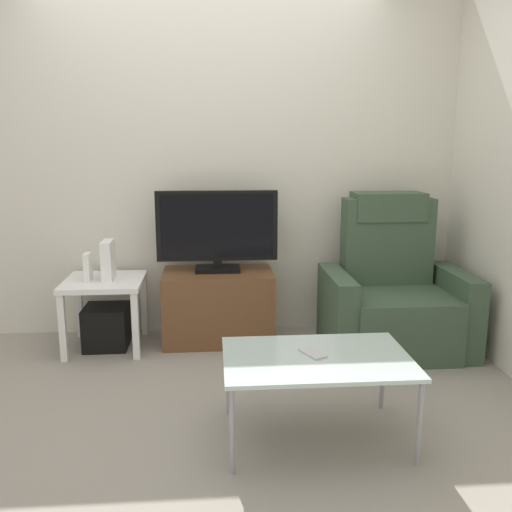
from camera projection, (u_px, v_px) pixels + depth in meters
The scene contains 11 objects.
ground_plane at pixel (212, 390), 3.24m from camera, with size 6.40×6.40×0.00m, color gray.
wall_back at pixel (209, 160), 4.07m from camera, with size 6.40×0.06×2.60m, color beige.
tv_stand at pixel (218, 306), 4.00m from camera, with size 0.79×0.47×0.52m.
television at pixel (217, 229), 3.90m from camera, with size 0.86×0.20×0.58m.
recliner_armchair at pixel (393, 296), 3.86m from camera, with size 0.98×0.78×1.08m.
side_table at pixel (104, 291), 3.84m from camera, with size 0.54×0.54×0.50m.
subwoofer_box at pixel (107, 327), 3.89m from camera, with size 0.30×0.30×0.30m, color black.
book_upright at pixel (88, 267), 3.77m from camera, with size 0.04×0.12×0.19m, color white.
game_console at pixel (108, 260), 3.80m from camera, with size 0.07×0.20×0.27m, color white.
coffee_table at pixel (317, 362), 2.65m from camera, with size 0.90×0.60×0.43m.
cell_phone at pixel (312, 353), 2.66m from camera, with size 0.07×0.15×0.01m, color #B7B7BC.
Camera 1 is at (0.02, -3.02, 1.44)m, focal length 38.52 mm.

